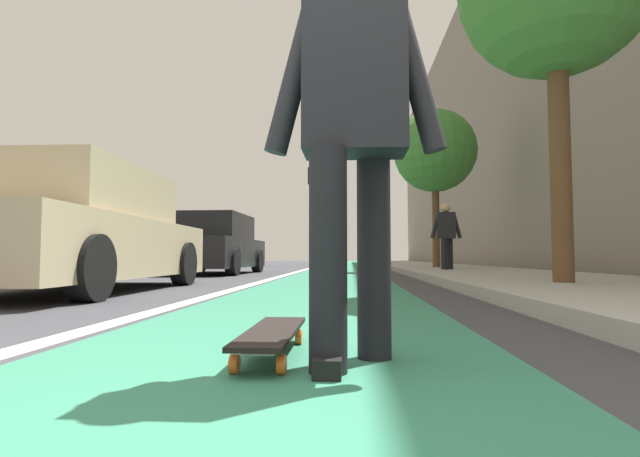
{
  "coord_description": "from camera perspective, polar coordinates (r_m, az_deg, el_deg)",
  "views": [
    {
      "loc": [
        -1.01,
        -0.33,
        0.42
      ],
      "look_at": [
        11.01,
        0.42,
        1.12
      ],
      "focal_mm": 27.47,
      "sensor_mm": 36.0,
      "label": 1
    }
  ],
  "objects": [
    {
      "name": "parked_car_mid",
      "position": [
        12.44,
        -12.22,
        -1.97
      ],
      "size": [
        4.11,
        1.93,
        1.47
      ],
      "color": "black",
      "rests_on": "ground"
    },
    {
      "name": "building_facade",
      "position": [
        24.35,
        17.07,
        10.21
      ],
      "size": [
        40.0,
        1.2,
        12.12
      ],
      "primitive_type": "cube",
      "color": "gray",
      "rests_on": "ground"
    },
    {
      "name": "skater_person",
      "position": [
        1.97,
        3.91,
        11.97
      ],
      "size": [
        0.46,
        0.72,
        1.64
      ],
      "color": "black",
      "rests_on": "ground"
    },
    {
      "name": "sidewalk_curb",
      "position": [
        19.23,
        12.16,
        -4.32
      ],
      "size": [
        52.0,
        3.2,
        0.13
      ],
      "primitive_type": "cube",
      "color": "#9E9B93",
      "rests_on": "ground"
    },
    {
      "name": "parked_car_near",
      "position": [
        6.59,
        -26.47,
        -0.46
      ],
      "size": [
        4.41,
        2.01,
        1.48
      ],
      "color": "tan",
      "rests_on": "ground"
    },
    {
      "name": "ground_plane",
      "position": [
        11.02,
        1.88,
        -5.5
      ],
      "size": [
        80.0,
        80.0,
        0.0
      ],
      "primitive_type": "plane",
      "color": "#38383D"
    },
    {
      "name": "skateboard",
      "position": [
        2.1,
        -5.7,
        -12.18
      ],
      "size": [
        0.84,
        0.2,
        0.11
      ],
      "color": "orange",
      "rests_on": "ground"
    },
    {
      "name": "lane_stripe_white",
      "position": [
        21.07,
        -0.49,
        -4.46
      ],
      "size": [
        52.0,
        0.16,
        0.01
      ],
      "primitive_type": "cube",
      "color": "silver",
      "rests_on": "ground"
    },
    {
      "name": "traffic_light",
      "position": [
        23.49,
        -1.07,
        3.53
      ],
      "size": [
        0.33,
        0.28,
        4.71
      ],
      "color": "#2D2D2D",
      "rests_on": "ground"
    },
    {
      "name": "pedestrian_distant",
      "position": [
        11.93,
        14.5,
        -0.56
      ],
      "size": [
        0.48,
        0.74,
        1.7
      ],
      "color": "black",
      "rests_on": "ground"
    },
    {
      "name": "bike_lane_paint",
      "position": [
        25.02,
        2.84,
        -4.28
      ],
      "size": [
        56.0,
        2.03,
        0.0
      ],
      "primitive_type": "cube",
      "color": "#2D7256",
      "rests_on": "ground"
    },
    {
      "name": "street_tree_mid",
      "position": [
        14.75,
        13.24,
        8.74
      ],
      "size": [
        2.39,
        2.39,
        4.69
      ],
      "color": "brown",
      "rests_on": "ground"
    }
  ]
}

